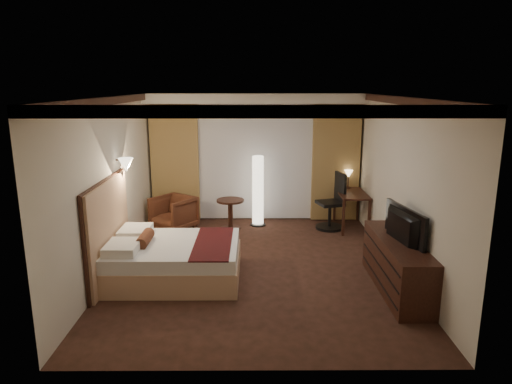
{
  "coord_description": "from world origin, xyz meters",
  "views": [
    {
      "loc": [
        -0.04,
        -6.91,
        2.88
      ],
      "look_at": [
        0.0,
        0.4,
        1.15
      ],
      "focal_mm": 32.0,
      "sensor_mm": 36.0,
      "label": 1
    }
  ],
  "objects_px": {
    "television": "(398,219)",
    "floor_lamp": "(258,191)",
    "bed": "(175,261)",
    "office_chair": "(330,201)",
    "armchair": "(173,211)",
    "side_table": "(231,214)",
    "desk": "(351,210)",
    "dresser": "(397,265)"
  },
  "relations": [
    {
      "from": "side_table",
      "to": "television",
      "type": "relative_size",
      "value": 0.57
    },
    {
      "from": "office_chair",
      "to": "dresser",
      "type": "xyz_separation_m",
      "value": [
        0.49,
        -2.85,
        -0.21
      ]
    },
    {
      "from": "bed",
      "to": "dresser",
      "type": "distance_m",
      "value": 3.26
    },
    {
      "from": "bed",
      "to": "side_table",
      "type": "xyz_separation_m",
      "value": [
        0.72,
        2.43,
        0.02
      ]
    },
    {
      "from": "bed",
      "to": "dresser",
      "type": "height_order",
      "value": "dresser"
    },
    {
      "from": "desk",
      "to": "television",
      "type": "distance_m",
      "value": 2.98
    },
    {
      "from": "desk",
      "to": "side_table",
      "type": "bearing_deg",
      "value": -178.9
    },
    {
      "from": "side_table",
      "to": "television",
      "type": "bearing_deg",
      "value": -49.01
    },
    {
      "from": "bed",
      "to": "office_chair",
      "type": "xyz_separation_m",
      "value": [
        2.74,
        2.43,
        0.3
      ]
    },
    {
      "from": "desk",
      "to": "dresser",
      "type": "height_order",
      "value": "desk"
    },
    {
      "from": "side_table",
      "to": "office_chair",
      "type": "bearing_deg",
      "value": -0.07
    },
    {
      "from": "floor_lamp",
      "to": "television",
      "type": "distance_m",
      "value": 3.65
    },
    {
      "from": "floor_lamp",
      "to": "office_chair",
      "type": "bearing_deg",
      "value": -9.29
    },
    {
      "from": "bed",
      "to": "desk",
      "type": "bearing_deg",
      "value": 37.99
    },
    {
      "from": "bed",
      "to": "office_chair",
      "type": "height_order",
      "value": "office_chair"
    },
    {
      "from": "desk",
      "to": "office_chair",
      "type": "relative_size",
      "value": 0.95
    },
    {
      "from": "armchair",
      "to": "office_chair",
      "type": "xyz_separation_m",
      "value": [
        3.17,
        0.03,
        0.2
      ]
    },
    {
      "from": "armchair",
      "to": "side_table",
      "type": "bearing_deg",
      "value": 38.65
    },
    {
      "from": "bed",
      "to": "dresser",
      "type": "bearing_deg",
      "value": -7.42
    },
    {
      "from": "desk",
      "to": "office_chair",
      "type": "xyz_separation_m",
      "value": [
        -0.44,
        -0.05,
        0.2
      ]
    },
    {
      "from": "bed",
      "to": "floor_lamp",
      "type": "height_order",
      "value": "floor_lamp"
    },
    {
      "from": "armchair",
      "to": "dresser",
      "type": "distance_m",
      "value": 4.62
    },
    {
      "from": "bed",
      "to": "office_chair",
      "type": "relative_size",
      "value": 1.66
    },
    {
      "from": "office_chair",
      "to": "dresser",
      "type": "relative_size",
      "value": 0.6
    },
    {
      "from": "side_table",
      "to": "dresser",
      "type": "height_order",
      "value": "dresser"
    },
    {
      "from": "floor_lamp",
      "to": "television",
      "type": "xyz_separation_m",
      "value": [
        1.92,
        -3.09,
        0.32
      ]
    },
    {
      "from": "floor_lamp",
      "to": "office_chair",
      "type": "distance_m",
      "value": 1.49
    },
    {
      "from": "bed",
      "to": "armchair",
      "type": "distance_m",
      "value": 2.44
    },
    {
      "from": "office_chair",
      "to": "bed",
      "type": "bearing_deg",
      "value": -154.6
    },
    {
      "from": "office_chair",
      "to": "television",
      "type": "height_order",
      "value": "office_chair"
    },
    {
      "from": "bed",
      "to": "armchair",
      "type": "xyz_separation_m",
      "value": [
        -0.44,
        2.4,
        0.09
      ]
    },
    {
      "from": "television",
      "to": "armchair",
      "type": "bearing_deg",
      "value": 42.0
    },
    {
      "from": "side_table",
      "to": "dresser",
      "type": "bearing_deg",
      "value": -48.67
    },
    {
      "from": "side_table",
      "to": "floor_lamp",
      "type": "distance_m",
      "value": 0.75
    },
    {
      "from": "bed",
      "to": "floor_lamp",
      "type": "xyz_separation_m",
      "value": [
        1.28,
        2.67,
        0.46
      ]
    },
    {
      "from": "side_table",
      "to": "dresser",
      "type": "xyz_separation_m",
      "value": [
        2.51,
        -2.85,
        0.07
      ]
    },
    {
      "from": "office_chair",
      "to": "television",
      "type": "bearing_deg",
      "value": -97.04
    },
    {
      "from": "armchair",
      "to": "side_table",
      "type": "relative_size",
      "value": 1.23
    },
    {
      "from": "dresser",
      "to": "armchair",
      "type": "bearing_deg",
      "value": 142.42
    },
    {
      "from": "side_table",
      "to": "desk",
      "type": "relative_size",
      "value": 0.56
    },
    {
      "from": "television",
      "to": "floor_lamp",
      "type": "bearing_deg",
      "value": 21.66
    },
    {
      "from": "desk",
      "to": "office_chair",
      "type": "bearing_deg",
      "value": -173.54
    }
  ]
}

